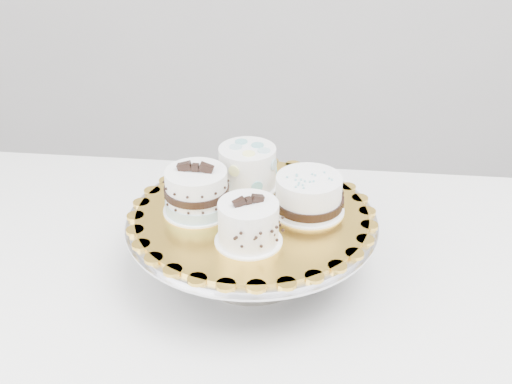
{
  "coord_description": "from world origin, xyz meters",
  "views": [
    {
      "loc": [
        -0.11,
        -0.73,
        1.4
      ],
      "look_at": [
        -0.07,
        0.14,
        0.9
      ],
      "focal_mm": 45.0,
      "sensor_mm": 36.0,
      "label": 1
    }
  ],
  "objects_px": {
    "cake_banded": "(197,193)",
    "cake_ribbon": "(309,195)",
    "table": "(260,323)",
    "cake_board": "(252,214)",
    "cake_stand": "(252,233)",
    "cake_swirl": "(248,224)",
    "cake_dots": "(247,167)"
  },
  "relations": [
    {
      "from": "cake_board",
      "to": "cake_ribbon",
      "type": "bearing_deg",
      "value": 2.11
    },
    {
      "from": "cake_ribbon",
      "to": "cake_banded",
      "type": "bearing_deg",
      "value": -175.17
    },
    {
      "from": "table",
      "to": "cake_swirl",
      "type": "distance_m",
      "value": 0.22
    },
    {
      "from": "cake_banded",
      "to": "cake_ribbon",
      "type": "distance_m",
      "value": 0.18
    },
    {
      "from": "table",
      "to": "cake_dots",
      "type": "distance_m",
      "value": 0.26
    },
    {
      "from": "cake_stand",
      "to": "cake_board",
      "type": "height_order",
      "value": "cake_board"
    },
    {
      "from": "table",
      "to": "cake_swirl",
      "type": "xyz_separation_m",
      "value": [
        -0.02,
        -0.03,
        0.21
      ]
    },
    {
      "from": "cake_swirl",
      "to": "cake_ribbon",
      "type": "xyz_separation_m",
      "value": [
        0.1,
        0.08,
        -0.0
      ]
    },
    {
      "from": "cake_banded",
      "to": "cake_ribbon",
      "type": "relative_size",
      "value": 0.95
    },
    {
      "from": "cake_stand",
      "to": "cake_ribbon",
      "type": "height_order",
      "value": "cake_ribbon"
    },
    {
      "from": "cake_swirl",
      "to": "cake_dots",
      "type": "bearing_deg",
      "value": 67.97
    },
    {
      "from": "cake_dots",
      "to": "cake_board",
      "type": "bearing_deg",
      "value": -62.75
    },
    {
      "from": "cake_banded",
      "to": "cake_board",
      "type": "bearing_deg",
      "value": 5.05
    },
    {
      "from": "table",
      "to": "cake_ribbon",
      "type": "relative_size",
      "value": 11.64
    },
    {
      "from": "cake_board",
      "to": "cake_swirl",
      "type": "distance_m",
      "value": 0.09
    },
    {
      "from": "cake_board",
      "to": "cake_ribbon",
      "type": "height_order",
      "value": "cake_ribbon"
    },
    {
      "from": "cake_dots",
      "to": "cake_ribbon",
      "type": "distance_m",
      "value": 0.13
    },
    {
      "from": "table",
      "to": "cake_dots",
      "type": "bearing_deg",
      "value": 104.89
    },
    {
      "from": "cake_dots",
      "to": "cake_ribbon",
      "type": "relative_size",
      "value": 1.04
    },
    {
      "from": "table",
      "to": "cake_dots",
      "type": "height_order",
      "value": "cake_dots"
    },
    {
      "from": "cake_swirl",
      "to": "table",
      "type": "bearing_deg",
      "value": 34.18
    },
    {
      "from": "cake_board",
      "to": "cake_banded",
      "type": "relative_size",
      "value": 3.21
    },
    {
      "from": "cake_board",
      "to": "cake_swirl",
      "type": "height_order",
      "value": "cake_swirl"
    },
    {
      "from": "cake_stand",
      "to": "cake_swirl",
      "type": "height_order",
      "value": "cake_swirl"
    },
    {
      "from": "cake_board",
      "to": "cake_dots",
      "type": "bearing_deg",
      "value": 92.99
    },
    {
      "from": "table",
      "to": "cake_board",
      "type": "xyz_separation_m",
      "value": [
        -0.01,
        0.05,
        0.18
      ]
    },
    {
      "from": "cake_stand",
      "to": "cake_board",
      "type": "bearing_deg",
      "value": 135.0
    },
    {
      "from": "cake_board",
      "to": "cake_banded",
      "type": "height_order",
      "value": "cake_banded"
    },
    {
      "from": "table",
      "to": "cake_ribbon",
      "type": "height_order",
      "value": "cake_ribbon"
    },
    {
      "from": "cake_stand",
      "to": "cake_dots",
      "type": "height_order",
      "value": "cake_dots"
    },
    {
      "from": "table",
      "to": "cake_board",
      "type": "distance_m",
      "value": 0.19
    },
    {
      "from": "cake_swirl",
      "to": "cake_dots",
      "type": "xyz_separation_m",
      "value": [
        0.0,
        0.17,
        0.0
      ]
    }
  ]
}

